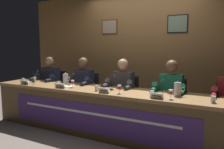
# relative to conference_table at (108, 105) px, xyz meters

# --- Properties ---
(ground_plane) EXTENTS (12.00, 12.00, 0.00)m
(ground_plane) POSITION_rel_conference_table_xyz_m (0.01, 0.12, -0.51)
(ground_plane) COLOR #70665B
(wall_back_panelled) EXTENTS (5.74, 0.14, 2.60)m
(wall_back_panelled) POSITION_rel_conference_table_xyz_m (0.01, 1.50, 0.79)
(wall_back_panelled) COLOR brown
(wall_back_panelled) RESTS_ON ground_plane
(conference_table) EXTENTS (4.54, 0.74, 0.74)m
(conference_table) POSITION_rel_conference_table_xyz_m (0.00, 0.00, 0.00)
(conference_table) COLOR olive
(conference_table) RESTS_ON ground_plane
(chair_far_left) EXTENTS (0.44, 0.45, 0.90)m
(chair_far_left) POSITION_rel_conference_table_xyz_m (-1.69, 0.67, -0.08)
(chair_far_left) COLOR black
(chair_far_left) RESTS_ON ground_plane
(panelist_far_left) EXTENTS (0.51, 0.48, 1.23)m
(panelist_far_left) POSITION_rel_conference_table_xyz_m (-1.69, 0.47, 0.20)
(panelist_far_left) COLOR black
(panelist_far_left) RESTS_ON ground_plane
(nameplate_far_left) EXTENTS (0.19, 0.06, 0.08)m
(nameplate_far_left) POSITION_rel_conference_table_xyz_m (-1.68, -0.15, 0.26)
(nameplate_far_left) COLOR white
(nameplate_far_left) RESTS_ON conference_table
(juice_glass_far_left) EXTENTS (0.06, 0.06, 0.12)m
(juice_glass_far_left) POSITION_rel_conference_table_xyz_m (-1.57, -0.00, 0.31)
(juice_glass_far_left) COLOR white
(juice_glass_far_left) RESTS_ON conference_table
(water_cup_far_left) EXTENTS (0.06, 0.06, 0.08)m
(water_cup_far_left) POSITION_rel_conference_table_xyz_m (-1.87, -0.02, 0.26)
(water_cup_far_left) COLOR silver
(water_cup_far_left) RESTS_ON conference_table
(microphone_far_left) EXTENTS (0.06, 0.17, 0.22)m
(microphone_far_left) POSITION_rel_conference_table_xyz_m (-1.72, 0.14, 0.30)
(microphone_far_left) COLOR black
(microphone_far_left) RESTS_ON conference_table
(chair_left) EXTENTS (0.44, 0.45, 0.90)m
(chair_left) POSITION_rel_conference_table_xyz_m (-0.84, 0.67, -0.08)
(chair_left) COLOR black
(chair_left) RESTS_ON ground_plane
(panelist_left) EXTENTS (0.51, 0.48, 1.23)m
(panelist_left) POSITION_rel_conference_table_xyz_m (-0.84, 0.47, 0.20)
(panelist_left) COLOR black
(panelist_left) RESTS_ON ground_plane
(nameplate_left) EXTENTS (0.20, 0.06, 0.08)m
(nameplate_left) POSITION_rel_conference_table_xyz_m (-0.85, -0.14, 0.26)
(nameplate_left) COLOR white
(nameplate_left) RESTS_ON conference_table
(juice_glass_left) EXTENTS (0.06, 0.06, 0.12)m
(juice_glass_left) POSITION_rel_conference_table_xyz_m (-0.70, 0.01, 0.31)
(juice_glass_left) COLOR white
(juice_glass_left) RESTS_ON conference_table
(water_cup_left) EXTENTS (0.06, 0.06, 0.08)m
(water_cup_left) POSITION_rel_conference_table_xyz_m (-0.97, -0.04, 0.26)
(water_cup_left) COLOR silver
(water_cup_left) RESTS_ON conference_table
(microphone_left) EXTENTS (0.06, 0.17, 0.22)m
(microphone_left) POSITION_rel_conference_table_xyz_m (-0.84, 0.13, 0.30)
(microphone_left) COLOR black
(microphone_left) RESTS_ON conference_table
(chair_center) EXTENTS (0.44, 0.45, 0.90)m
(chair_center) POSITION_rel_conference_table_xyz_m (0.01, 0.67, -0.08)
(chair_center) COLOR black
(chair_center) RESTS_ON ground_plane
(panelist_center) EXTENTS (0.51, 0.48, 1.23)m
(panelist_center) POSITION_rel_conference_table_xyz_m (0.01, 0.47, 0.20)
(panelist_center) COLOR black
(panelist_center) RESTS_ON ground_plane
(nameplate_center) EXTENTS (0.17, 0.06, 0.08)m
(nameplate_center) POSITION_rel_conference_table_xyz_m (0.01, -0.14, 0.26)
(nameplate_center) COLOR white
(nameplate_center) RESTS_ON conference_table
(juice_glass_center) EXTENTS (0.06, 0.06, 0.12)m
(juice_glass_center) POSITION_rel_conference_table_xyz_m (0.22, -0.06, 0.31)
(juice_glass_center) COLOR white
(juice_glass_center) RESTS_ON conference_table
(water_cup_center) EXTENTS (0.06, 0.06, 0.08)m
(water_cup_center) POSITION_rel_conference_table_xyz_m (-0.17, -0.06, 0.26)
(water_cup_center) COLOR silver
(water_cup_center) RESTS_ON conference_table
(microphone_center) EXTENTS (0.06, 0.17, 0.22)m
(microphone_center) POSITION_rel_conference_table_xyz_m (-0.00, 0.15, 0.30)
(microphone_center) COLOR black
(microphone_center) RESTS_ON conference_table
(chair_right) EXTENTS (0.44, 0.45, 0.90)m
(chair_right) POSITION_rel_conference_table_xyz_m (0.85, 0.67, -0.08)
(chair_right) COLOR black
(chair_right) RESTS_ON ground_plane
(panelist_right) EXTENTS (0.51, 0.48, 1.23)m
(panelist_right) POSITION_rel_conference_table_xyz_m (0.85, 0.47, 0.20)
(panelist_right) COLOR black
(panelist_right) RESTS_ON ground_plane
(nameplate_right) EXTENTS (0.17, 0.06, 0.08)m
(nameplate_right) POSITION_rel_conference_table_xyz_m (0.82, -0.14, 0.26)
(nameplate_right) COLOR white
(nameplate_right) RESTS_ON conference_table
(juice_glass_right) EXTENTS (0.06, 0.06, 0.12)m
(juice_glass_right) POSITION_rel_conference_table_xyz_m (0.99, -0.07, 0.31)
(juice_glass_right) COLOR white
(juice_glass_right) RESTS_ON conference_table
(water_cup_right) EXTENTS (0.06, 0.06, 0.08)m
(water_cup_right) POSITION_rel_conference_table_xyz_m (0.73, -0.07, 0.26)
(water_cup_right) COLOR silver
(water_cup_right) RESTS_ON conference_table
(microphone_right) EXTENTS (0.06, 0.17, 0.22)m
(microphone_right) POSITION_rel_conference_table_xyz_m (0.81, 0.10, 0.30)
(microphone_right) COLOR black
(microphone_right) RESTS_ON conference_table
(water_cup_far_right) EXTENTS (0.06, 0.06, 0.08)m
(water_cup_far_right) POSITION_rel_conference_table_xyz_m (1.50, -0.03, 0.26)
(water_cup_far_right) COLOR silver
(water_cup_far_right) RESTS_ON conference_table
(water_pitcher_left_side) EXTENTS (0.15, 0.10, 0.21)m
(water_pitcher_left_side) POSITION_rel_conference_table_xyz_m (-1.01, 0.22, 0.32)
(water_pitcher_left_side) COLOR silver
(water_pitcher_left_side) RESTS_ON conference_table
(water_pitcher_right_side) EXTENTS (0.15, 0.10, 0.21)m
(water_pitcher_right_side) POSITION_rel_conference_table_xyz_m (1.03, 0.16, 0.32)
(water_pitcher_right_side) COLOR silver
(water_pitcher_right_side) RESTS_ON conference_table
(document_stack_left) EXTENTS (0.22, 0.17, 0.01)m
(document_stack_left) POSITION_rel_conference_table_xyz_m (-0.81, 0.02, 0.23)
(document_stack_left) COLOR white
(document_stack_left) RESTS_ON conference_table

